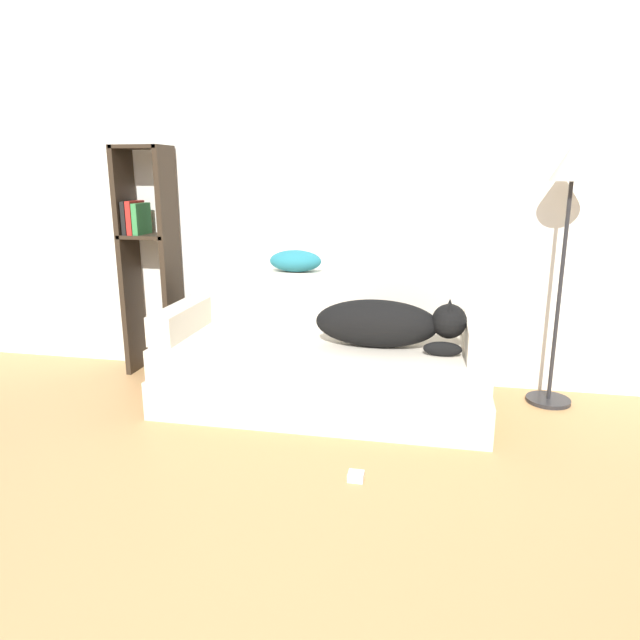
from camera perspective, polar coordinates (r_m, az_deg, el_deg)
wall_back at (r=3.80m, az=1.98°, el=14.09°), size 6.92×0.06×2.70m
couch at (r=3.44m, az=0.32°, el=-5.42°), size 1.93×0.85×0.41m
couch_backrest at (r=3.67m, az=1.40°, el=2.09°), size 1.89×0.15×0.35m
couch_arm_left at (r=3.62m, az=-13.60°, el=0.08°), size 0.15×0.66×0.17m
couch_arm_right at (r=3.30m, az=15.61°, el=-1.45°), size 0.15×0.66×0.17m
dog at (r=3.23m, az=6.81°, el=-0.34°), size 0.85×0.26×0.29m
laptop at (r=3.38m, az=-4.79°, el=-1.96°), size 0.38×0.31×0.02m
throw_pillow at (r=3.66m, az=-2.47°, el=5.91°), size 0.33×0.20×0.14m
bookshelf at (r=4.09m, az=-16.85°, el=6.67°), size 0.35×0.26×1.55m
floor_lamp at (r=3.59m, az=23.75°, el=11.51°), size 0.26×0.26×1.56m
power_adapter at (r=2.73m, az=3.61°, el=-15.33°), size 0.07×0.07×0.04m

